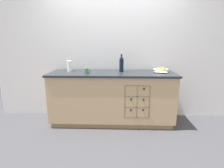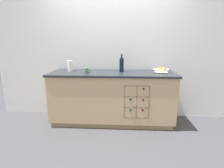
# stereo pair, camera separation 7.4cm
# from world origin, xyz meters

# --- Properties ---
(ground_plane) EXTENTS (14.00, 14.00, 0.00)m
(ground_plane) POSITION_xyz_m (0.00, 0.00, 0.00)
(ground_plane) COLOR #424247
(back_wall) EXTENTS (4.54, 0.06, 2.55)m
(back_wall) POSITION_xyz_m (0.00, 0.37, 1.27)
(back_wall) COLOR white
(back_wall) RESTS_ON ground_plane
(kitchen_island) EXTENTS (2.18, 0.66, 0.92)m
(kitchen_island) POSITION_xyz_m (0.00, -0.00, 0.47)
(kitchen_island) COLOR #8B7354
(kitchen_island) RESTS_ON ground_plane
(fruit_bowl) EXTENTS (0.26, 0.26, 0.09)m
(fruit_bowl) POSITION_xyz_m (0.85, 0.06, 0.97)
(fruit_bowl) COLOR silver
(fruit_bowl) RESTS_ON kitchen_island
(white_pitcher) EXTENTS (0.15, 0.10, 0.19)m
(white_pitcher) POSITION_xyz_m (-0.76, 0.10, 1.02)
(white_pitcher) COLOR white
(white_pitcher) RESTS_ON kitchen_island
(ceramic_mug) EXTENTS (0.11, 0.07, 0.09)m
(ceramic_mug) POSITION_xyz_m (-0.43, -0.09, 0.97)
(ceramic_mug) COLOR #4C7A56
(ceramic_mug) RESTS_ON kitchen_island
(standing_wine_bottle) EXTENTS (0.08, 0.08, 0.31)m
(standing_wine_bottle) POSITION_xyz_m (0.16, 0.08, 1.06)
(standing_wine_bottle) COLOR black
(standing_wine_bottle) RESTS_ON kitchen_island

